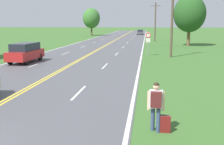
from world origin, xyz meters
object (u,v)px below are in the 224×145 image
object	(u,v)px
traffic_sign	(148,38)
tree_left_verge	(190,14)
suitcase	(164,124)
hitchhiker_person	(156,102)
car_red_suv_approaching	(25,52)
car_dark_grey_sedan_mid_near	(140,32)
tree_mid_treeline	(91,18)

from	to	relation	value
traffic_sign	tree_left_verge	size ratio (longest dim) A/B	0.33
suitcase	hitchhiker_person	bearing A→B (deg)	91.16
hitchhiker_person	suitcase	bearing A→B (deg)	-88.84
traffic_sign	tree_left_verge	bearing A→B (deg)	66.00
suitcase	car_red_suv_approaching	world-z (taller)	car_red_suv_approaching
hitchhiker_person	car_red_suv_approaching	bearing A→B (deg)	38.67
traffic_sign	suitcase	bearing A→B (deg)	-88.60
car_red_suv_approaching	car_dark_grey_sedan_mid_near	xyz separation A→B (m)	(8.71, 60.23, -0.17)
traffic_sign	car_red_suv_approaching	size ratio (longest dim) A/B	0.56
tree_mid_treeline	car_red_suv_approaching	size ratio (longest dim) A/B	1.62
tree_left_verge	tree_mid_treeline	size ratio (longest dim) A/B	1.04
suitcase	car_dark_grey_sedan_mid_near	xyz separation A→B (m)	(-2.71, 75.21, 0.48)
car_red_suv_approaching	car_dark_grey_sedan_mid_near	distance (m)	60.86
hitchhiker_person	tree_mid_treeline	world-z (taller)	tree_mid_treeline
suitcase	car_red_suv_approaching	distance (m)	18.85
suitcase	traffic_sign	xyz separation A→B (m)	(-0.53, 21.56, 1.62)
tree_mid_treeline	car_dark_grey_sedan_mid_near	distance (m)	15.82
hitchhiker_person	tree_left_verge	world-z (taller)	tree_left_verge
tree_left_verge	car_dark_grey_sedan_mid_near	size ratio (longest dim) A/B	1.74
suitcase	traffic_sign	distance (m)	21.63
tree_left_verge	suitcase	bearing A→B (deg)	-99.06
hitchhiker_person	car_red_suv_approaching	xyz separation A→B (m)	(-11.13, 14.98, -0.09)
suitcase	traffic_sign	world-z (taller)	traffic_sign
tree_left_verge	car_red_suv_approaching	xyz separation A→B (m)	(-17.07, -20.45, -3.91)
car_red_suv_approaching	car_dark_grey_sedan_mid_near	size ratio (longest dim) A/B	1.03
traffic_sign	tree_left_verge	world-z (taller)	tree_left_verge
hitchhiker_person	suitcase	xyz separation A→B (m)	(0.29, -0.00, -0.74)
tree_left_verge	car_dark_grey_sedan_mid_near	world-z (taller)	tree_left_verge
traffic_sign	car_red_suv_approaching	xyz separation A→B (m)	(-10.89, -6.58, -0.97)
hitchhiker_person	traffic_sign	distance (m)	21.57
hitchhiker_person	tree_left_verge	size ratio (longest dim) A/B	0.22
traffic_sign	tree_mid_treeline	distance (m)	48.16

